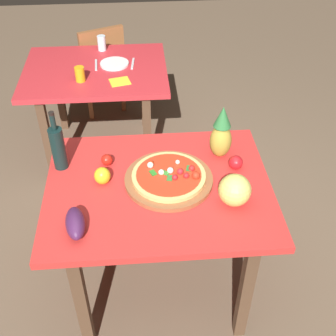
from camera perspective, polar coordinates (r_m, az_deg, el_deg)
name	(u,v)px	position (r m, az deg, el deg)	size (l,w,h in m)	color
ground_plane	(160,275)	(2.85, -1.03, -13.79)	(10.00, 10.00, 0.00)	brown
display_table	(159,198)	(2.35, -1.22, -4.00)	(1.18, 0.93, 0.77)	#513826
background_table	(96,81)	(3.47, -9.36, 11.13)	(1.08, 0.84, 0.77)	#513826
dining_chair	(100,64)	(4.13, -8.87, 13.29)	(0.52, 0.52, 0.85)	brown
pizza_board	(169,179)	(2.30, 0.10, -1.51)	(0.47, 0.47, 0.03)	brown
pizza	(169,175)	(2.28, 0.19, -0.98)	(0.39, 0.39, 0.06)	#E7B96A
wine_bottle	(58,147)	(2.39, -14.19, 2.66)	(0.08, 0.08, 0.35)	black
pineapple_left	(221,134)	(2.41, 6.98, 4.40)	(0.12, 0.12, 0.32)	#B09836
melon	(235,190)	(2.16, 8.72, -2.87)	(0.16, 0.16, 0.16)	#DED465
bell_pepper	(102,176)	(2.30, -8.59, -1.01)	(0.09, 0.09, 0.09)	yellow
eggplant	(75,223)	(2.08, -12.03, -7.07)	(0.20, 0.09, 0.09)	#48214B
tomato_at_corner	(236,163)	(2.39, 8.86, 0.71)	(0.08, 0.08, 0.08)	red
tomato_beside_pepper	(107,160)	(2.42, -8.00, 1.07)	(0.06, 0.06, 0.06)	red
drinking_glass_juice	(80,74)	(3.24, -11.45, 11.94)	(0.07, 0.07, 0.11)	gold
drinking_glass_water	(102,43)	(3.68, -8.67, 15.86)	(0.07, 0.07, 0.12)	silver
dinner_plate	(114,64)	(3.45, -7.02, 13.39)	(0.22, 0.22, 0.02)	white
fork_utensil	(96,65)	(3.46, -9.39, 13.17)	(0.02, 0.18, 0.01)	silver
knife_utensil	(133,64)	(3.45, -4.63, 13.46)	(0.02, 0.18, 0.01)	silver
napkin_folded	(120,82)	(3.21, -6.32, 11.17)	(0.14, 0.12, 0.01)	yellow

